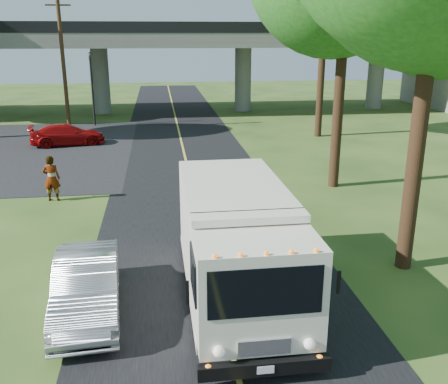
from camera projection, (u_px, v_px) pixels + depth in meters
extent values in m
plane|color=#294217|center=(218.00, 296.00, 12.81)|extent=(120.00, 120.00, 0.00)
cube|color=black|center=(192.00, 184.00, 22.26)|extent=(7.00, 90.00, 0.02)
cube|color=gold|center=(192.00, 184.00, 22.25)|extent=(0.12, 90.00, 0.01)
cube|color=slate|center=(172.00, 39.00, 41.24)|extent=(50.00, 9.00, 1.20)
cube|color=black|center=(173.00, 27.00, 36.80)|extent=(50.00, 0.25, 0.80)
cube|color=black|center=(170.00, 28.00, 45.12)|extent=(50.00, 0.25, 0.80)
cylinder|color=slate|center=(101.00, 81.00, 41.49)|extent=(1.40, 1.40, 5.40)
cylinder|color=slate|center=(243.00, 79.00, 42.98)|extent=(1.40, 1.40, 5.40)
cylinder|color=slate|center=(375.00, 78.00, 44.47)|extent=(1.40, 1.40, 5.40)
cylinder|color=black|center=(92.00, 90.00, 35.85)|extent=(0.14, 0.14, 5.20)
imported|color=black|center=(90.00, 61.00, 35.24)|extent=(0.18, 0.22, 1.10)
cylinder|color=#472D19|center=(63.00, 64.00, 33.20)|extent=(0.26, 0.26, 9.00)
cube|color=#472D19|center=(58.00, 5.00, 32.08)|extent=(1.60, 0.10, 0.10)
cylinder|color=#382314|center=(417.00, 148.00, 13.38)|extent=(0.44, 0.44, 7.00)
cylinder|color=#382314|center=(339.00, 98.00, 20.92)|extent=(0.44, 0.44, 7.70)
cylinder|color=#382314|center=(321.00, 85.00, 31.82)|extent=(0.44, 0.44, 6.65)
sphere|color=#1D5D18|center=(325.00, 3.00, 30.35)|extent=(5.58, 5.58, 5.58)
cube|color=silver|center=(232.00, 223.00, 12.99)|extent=(2.48, 4.52, 2.30)
cube|color=silver|center=(255.00, 285.00, 10.02)|extent=(2.47, 1.86, 2.10)
cube|color=black|center=(265.00, 292.00, 9.07)|extent=(2.15, 0.09, 0.97)
cube|color=black|center=(265.00, 368.00, 9.44)|extent=(2.56, 0.20, 0.29)
cube|color=silver|center=(234.00, 279.00, 13.02)|extent=(2.49, 5.95, 0.18)
cylinder|color=black|center=(204.00, 333.00, 10.43)|extent=(0.29, 0.92, 0.92)
cylinder|color=black|center=(300.00, 325.00, 10.70)|extent=(0.29, 0.92, 0.92)
cylinder|color=black|center=(189.00, 249.00, 14.49)|extent=(0.29, 0.92, 0.92)
cylinder|color=black|center=(260.00, 245.00, 14.76)|extent=(0.29, 0.92, 0.92)
imported|color=#920909|center=(67.00, 135.00, 30.04)|extent=(4.63, 2.58, 1.27)
imported|color=gray|center=(87.00, 286.00, 11.88)|extent=(1.78, 4.30, 1.38)
imported|color=gray|center=(52.00, 178.00, 19.88)|extent=(0.70, 0.49, 1.85)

